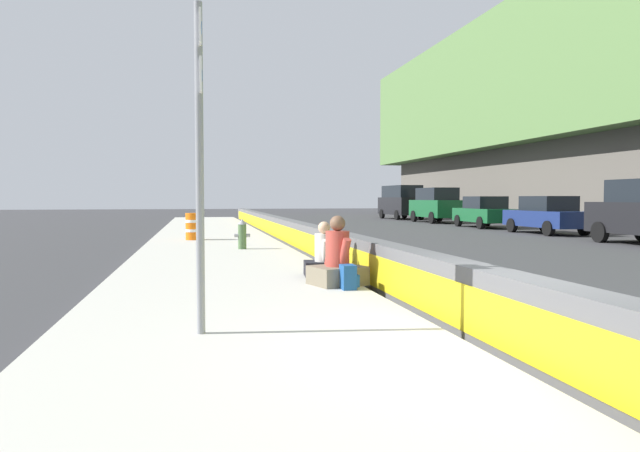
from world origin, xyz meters
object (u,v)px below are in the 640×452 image
object	(u,v)px
construction_barrel	(193,226)
route_sign_post	(200,145)
seated_person_foreground	(337,263)
seated_person_middle	(324,259)
parked_car_midline	(484,212)
parked_car_far	(436,205)
backpack	(349,277)
fire_hydrant	(242,234)
parked_car_farther	(401,201)
parked_car_fourth	(547,215)

from	to	relation	value
construction_barrel	route_sign_post	bearing A→B (deg)	-179.25
route_sign_post	seated_person_foreground	bearing A→B (deg)	-36.19
seated_person_middle	construction_barrel	world-z (taller)	seated_person_middle
route_sign_post	seated_person_middle	bearing A→B (deg)	-28.46
parked_car_midline	parked_car_far	world-z (taller)	parked_car_far
seated_person_middle	parked_car_midline	xyz separation A→B (m)	(18.24, -12.97, 0.40)
seated_person_foreground	construction_barrel	size ratio (longest dim) A/B	1.25
parked_car_midline	construction_barrel	bearing A→B (deg)	117.29
backpack	parked_car_midline	distance (m)	23.73
seated_person_middle	parked_car_far	bearing A→B (deg)	-27.68
construction_barrel	fire_hydrant	bearing A→B (deg)	-160.63
parked_car_far	parked_car_midline	bearing A→B (deg)	179.92
seated_person_foreground	parked_car_farther	world-z (taller)	parked_car_farther
fire_hydrant	parked_car_midline	world-z (taller)	parked_car_midline
seated_person_foreground	parked_car_midline	distance (m)	23.32
backpack	parked_car_farther	world-z (taller)	parked_car_farther
construction_barrel	parked_car_fourth	size ratio (longest dim) A/B	0.21
seated_person_middle	parked_car_far	size ratio (longest dim) A/B	0.22
route_sign_post	parked_car_farther	world-z (taller)	route_sign_post
parked_car_midline	seated_person_middle	bearing A→B (deg)	144.57
parked_car_far	seated_person_foreground	bearing A→B (deg)	153.34
seated_person_foreground	seated_person_middle	bearing A→B (deg)	-0.64
seated_person_foreground	parked_car_fourth	xyz separation A→B (m)	(13.75, -13.10, 0.35)
parked_car_far	fire_hydrant	bearing A→B (deg)	142.85
parked_car_midline	parked_car_farther	distance (m)	12.90
seated_person_foreground	backpack	xyz separation A→B (m)	(-0.53, -0.06, -0.18)
seated_person_middle	parked_car_fourth	world-z (taller)	parked_car_fourth
parked_car_farther	seated_person_middle	bearing A→B (deg)	157.52
construction_barrel	parked_car_far	size ratio (longest dim) A/B	0.20
route_sign_post	parked_car_far	distance (m)	32.85
route_sign_post	seated_person_middle	distance (m)	5.19
route_sign_post	seated_person_middle	world-z (taller)	route_sign_post
fire_hydrant	parked_car_midline	distance (m)	18.53
fire_hydrant	parked_car_farther	distance (m)	28.61
route_sign_post	parked_car_midline	distance (m)	27.27
parked_car_farther	parked_car_fourth	bearing A→B (deg)	-179.34
seated_person_foreground	parked_car_farther	distance (m)	34.75
route_sign_post	construction_barrel	distance (m)	14.63
parked_car_far	parked_car_farther	distance (m)	6.38
route_sign_post	parked_car_midline	world-z (taller)	route_sign_post
backpack	parked_car_far	xyz separation A→B (m)	(26.40, -12.93, 0.85)
seated_person_middle	parked_car_fourth	xyz separation A→B (m)	(12.62, -13.09, 0.40)
construction_barrel	parked_car_farther	world-z (taller)	parked_car_farther
seated_person_middle	backpack	xyz separation A→B (m)	(-1.66, -0.05, -0.13)
seated_person_foreground	parked_car_far	world-z (taller)	parked_car_far
parked_car_far	parked_car_farther	bearing A→B (deg)	0.93
parked_car_far	route_sign_post	bearing A→B (deg)	152.20
fire_hydrant	seated_person_middle	xyz separation A→B (m)	(-6.17, -1.09, -0.12)
route_sign_post	seated_person_foreground	xyz separation A→B (m)	(3.17, -2.32, -1.70)
construction_barrel	parked_car_midline	world-z (taller)	parked_car_midline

